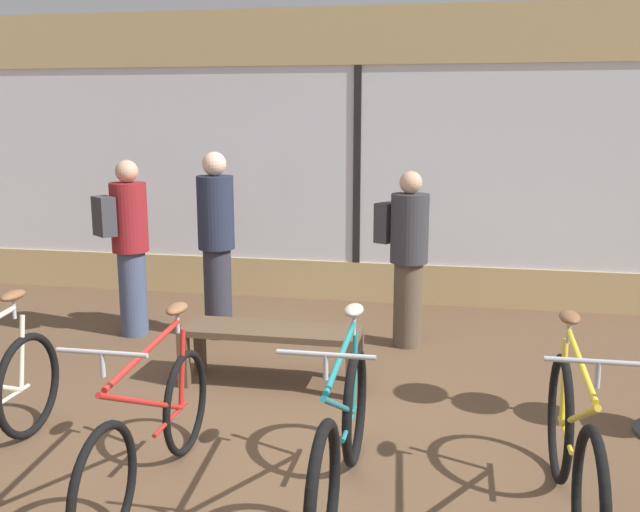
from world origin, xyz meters
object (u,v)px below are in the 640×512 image
(bicycle_right, at_px, (342,439))
(customer_by_window, at_px, (129,243))
(bicycle_far_right, at_px, (573,450))
(customer_mid_floor, at_px, (407,253))
(bicycle_left, at_px, (151,431))
(customer_near_rack, at_px, (216,241))
(display_bench, at_px, (271,338))

(bicycle_right, distance_m, customer_by_window, 3.63)
(bicycle_far_right, distance_m, customer_by_window, 4.49)
(customer_mid_floor, bearing_deg, bicycle_far_right, -68.98)
(bicycle_left, bearing_deg, bicycle_far_right, 3.50)
(bicycle_far_right, bearing_deg, customer_near_rack, 136.64)
(bicycle_right, xyz_separation_m, bicycle_far_right, (1.20, 0.06, 0.02))
(bicycle_far_right, bearing_deg, bicycle_right, -177.06)
(bicycle_left, distance_m, customer_mid_floor, 3.16)
(bicycle_far_right, relative_size, customer_by_window, 1.03)
(customer_near_rack, height_order, customer_by_window, customer_near_rack)
(bicycle_right, relative_size, customer_mid_floor, 1.10)
(bicycle_far_right, xyz_separation_m, customer_mid_floor, (-1.06, 2.75, 0.45))
(display_bench, height_order, customer_near_rack, customer_near_rack)
(display_bench, height_order, customer_mid_floor, customer_mid_floor)
(bicycle_far_right, height_order, customer_by_window, customer_by_window)
(bicycle_far_right, bearing_deg, customer_by_window, 145.03)
(bicycle_left, height_order, customer_by_window, customer_by_window)
(display_bench, bearing_deg, bicycle_left, -97.86)
(bicycle_far_right, distance_m, customer_near_rack, 3.92)
(display_bench, bearing_deg, bicycle_far_right, -38.07)
(bicycle_left, distance_m, customer_near_rack, 2.91)
(customer_near_rack, distance_m, customer_mid_floor, 1.77)
(bicycle_left, relative_size, customer_near_rack, 0.98)
(customer_mid_floor, bearing_deg, customer_by_window, -175.75)
(bicycle_left, xyz_separation_m, customer_near_rack, (-0.57, 2.80, 0.55))
(bicycle_right, bearing_deg, bicycle_left, -175.87)
(display_bench, relative_size, customer_near_rack, 0.80)
(bicycle_left, distance_m, bicycle_right, 1.06)
(bicycle_far_right, relative_size, customer_near_rack, 0.98)
(display_bench, bearing_deg, customer_by_window, 149.19)
(bicycle_right, bearing_deg, bicycle_far_right, 2.94)
(bicycle_far_right, bearing_deg, customer_mid_floor, 111.02)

